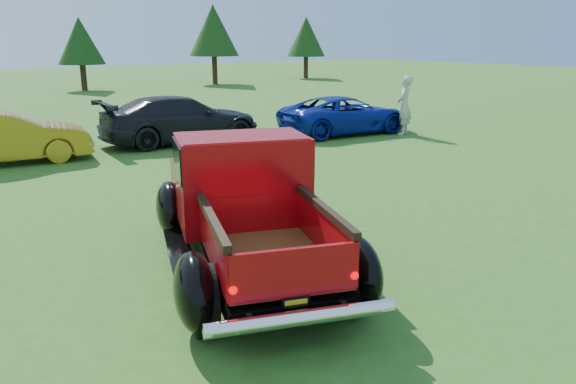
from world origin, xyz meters
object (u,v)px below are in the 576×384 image
(tree_mid_right, at_px, (80,41))
(spectator, at_px, (404,105))
(show_car_grey, at_px, (181,119))
(tree_east, at_px, (213,30))
(pickup_truck, at_px, (243,202))
(show_car_blue, at_px, (345,115))
(tree_far_east, at_px, (306,37))
(show_car_yellow, at_px, (5,137))

(tree_mid_right, bearing_deg, spectator, -81.77)
(show_car_grey, bearing_deg, spectator, -110.51)
(tree_mid_right, xyz_separation_m, tree_east, (9.00, -0.50, 0.68))
(tree_east, height_order, show_car_grey, tree_east)
(tree_east, distance_m, pickup_truck, 33.14)
(pickup_truck, height_order, show_car_blue, pickup_truck)
(tree_mid_right, xyz_separation_m, pickup_truck, (-6.92, -29.43, -2.10))
(tree_east, distance_m, tree_far_east, 9.06)
(tree_far_east, xyz_separation_m, pickup_truck, (-24.92, -29.93, -2.37))
(tree_mid_right, relative_size, spectator, 2.25)
(show_car_grey, bearing_deg, pickup_truck, 163.01)
(show_car_blue, bearing_deg, tree_far_east, -28.56)
(tree_mid_right, height_order, show_car_blue, tree_mid_right)
(pickup_truck, bearing_deg, show_car_grey, 89.33)
(tree_mid_right, bearing_deg, pickup_truck, -103.23)
(show_car_yellow, relative_size, show_car_grey, 0.84)
(tree_east, height_order, show_car_yellow, tree_east)
(tree_mid_right, bearing_deg, show_car_blue, -84.99)
(pickup_truck, height_order, show_car_grey, pickup_truck)
(tree_east, bearing_deg, show_car_blue, -108.32)
(tree_east, distance_m, show_car_grey, 23.36)
(show_car_yellow, bearing_deg, tree_east, -32.59)
(show_car_blue, bearing_deg, tree_east, -11.18)
(tree_far_east, height_order, show_car_blue, tree_far_east)
(show_car_grey, relative_size, spectator, 2.54)
(tree_east, xyz_separation_m, show_car_grey, (-12.30, -19.64, -2.94))
(tree_far_east, xyz_separation_m, spectator, (-14.64, -23.72, -2.27))
(tree_mid_right, xyz_separation_m, show_car_grey, (-3.30, -20.14, -2.25))
(tree_far_east, bearing_deg, show_car_blue, -125.70)
(tree_east, xyz_separation_m, show_car_yellow, (-17.31, -19.72, -2.97))
(tree_mid_right, relative_size, pickup_truck, 0.83)
(show_car_grey, bearing_deg, tree_far_east, -41.62)
(show_car_yellow, bearing_deg, tree_mid_right, -13.66)
(tree_far_east, relative_size, pickup_truck, 0.91)
(tree_east, distance_m, show_car_blue, 22.73)
(show_car_blue, bearing_deg, tree_mid_right, 12.15)
(pickup_truck, relative_size, spectator, 2.71)
(tree_east, height_order, pickup_truck, tree_east)
(tree_mid_right, distance_m, tree_east, 9.04)
(pickup_truck, bearing_deg, tree_far_east, 70.82)
(spectator, bearing_deg, tree_far_east, -150.55)
(pickup_truck, distance_m, spectator, 12.01)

